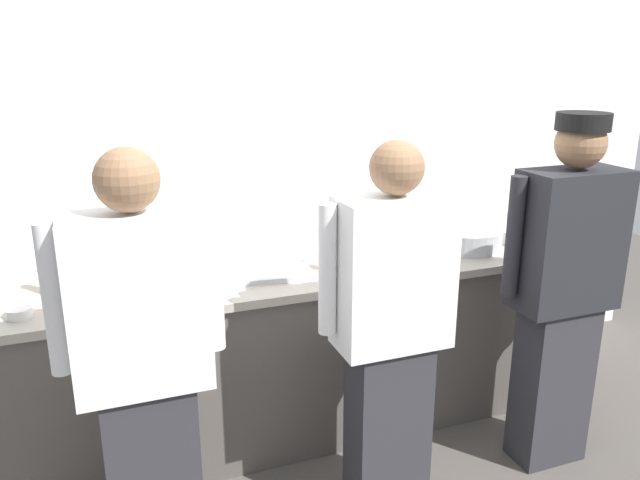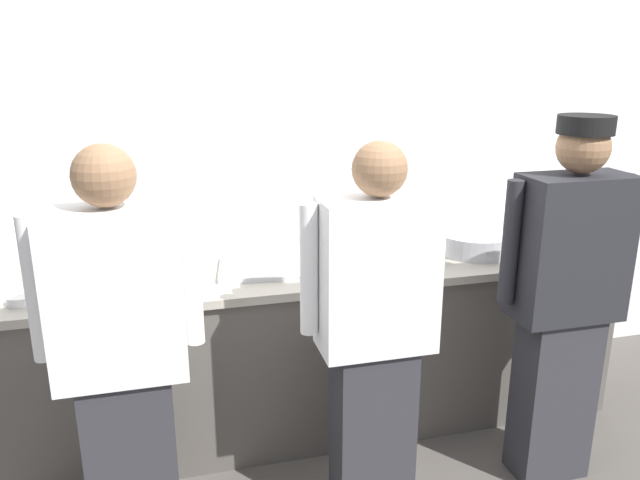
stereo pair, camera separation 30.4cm
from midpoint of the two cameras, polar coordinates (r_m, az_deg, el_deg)
ground_plane at (r=3.21m, az=3.76°, el=-19.56°), size 9.00×9.00×0.00m
wall_back at (r=3.44m, az=-0.32°, el=8.80°), size 5.05×0.10×2.85m
prep_counter at (r=3.29m, az=1.84°, el=-9.56°), size 3.22×0.71×0.88m
chef_near_left at (r=2.34m, az=-14.05°, el=-10.31°), size 0.60×0.24×1.62m
chef_center at (r=2.53m, az=8.52°, el=-8.21°), size 0.59×0.24×1.60m
chef_far_right at (r=2.98m, az=24.21°, el=-4.71°), size 0.60×0.24×1.66m
plate_stack_front at (r=3.59m, az=21.48°, el=-0.27°), size 0.25×0.25×0.07m
plate_stack_rear at (r=3.25m, az=11.53°, el=-0.93°), size 0.24×0.24×0.10m
mixing_bowl_steel at (r=3.43m, az=16.39°, el=-0.23°), size 0.39×0.39×0.11m
sheet_tray at (r=3.04m, az=-2.32°, el=-2.58°), size 0.47×0.41×0.02m
squeeze_bottle_primary at (r=3.55m, az=24.61°, el=0.27°), size 0.06×0.06×0.21m
squeeze_bottle_secondary at (r=3.02m, az=3.29°, el=-1.25°), size 0.06×0.06×0.18m
squeeze_bottle_spare at (r=3.03m, az=-20.75°, el=-2.02°), size 0.05×0.05×0.21m
ramekin_yellow_sauce at (r=3.82m, az=21.78°, el=0.46°), size 0.10×0.10×0.04m
ramekin_red_sauce at (r=2.84m, az=-10.18°, el=-4.02°), size 0.11×0.11×0.04m
ramekin_orange_sauce at (r=2.99m, az=-8.65°, el=-2.84°), size 0.11×0.11×0.05m
ramekin_green_sauce at (r=2.85m, az=-23.01°, el=-5.09°), size 0.10×0.10×0.04m
chefs_knife at (r=3.33m, az=6.16°, el=-1.02°), size 0.28×0.03×0.02m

